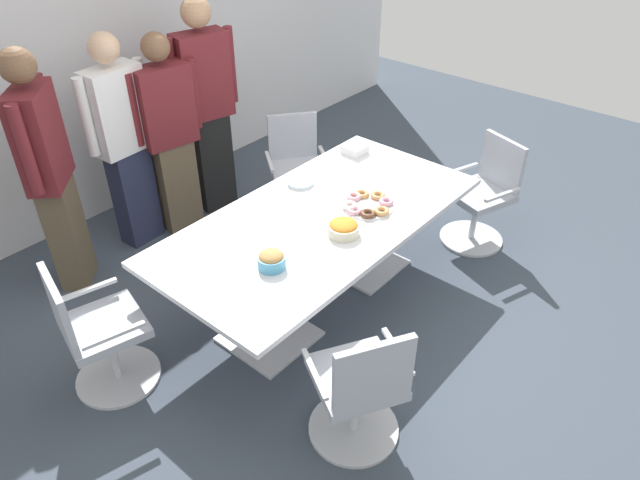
{
  "coord_description": "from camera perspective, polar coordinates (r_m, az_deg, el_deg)",
  "views": [
    {
      "loc": [
        -2.6,
        -2.21,
        2.96
      ],
      "look_at": [
        0.0,
        0.0,
        0.55
      ],
      "focal_mm": 32.93,
      "sensor_mm": 36.0,
      "label": 1
    }
  ],
  "objects": [
    {
      "name": "person_standing_2",
      "position": [
        5.04,
        -14.42,
        9.92
      ],
      "size": [
        0.61,
        0.29,
        1.72
      ],
      "rotation": [
        0.0,
        0.0,
        -3.31
      ],
      "color": "brown",
      "rests_on": "ground"
    },
    {
      "name": "napkin_pile",
      "position": [
        4.89,
        3.38,
        8.81
      ],
      "size": [
        0.17,
        0.17,
        0.07
      ],
      "primitive_type": "cube",
      "color": "white",
      "rests_on": "conference_table"
    },
    {
      "name": "person_standing_0",
      "position": [
        4.58,
        -24.83,
        6.08
      ],
      "size": [
        0.48,
        0.49,
        1.85
      ],
      "rotation": [
        0.0,
        0.0,
        -2.34
      ],
      "color": "brown",
      "rests_on": "ground"
    },
    {
      "name": "ground_plane",
      "position": [
        4.52,
        0.0,
        -5.75
      ],
      "size": [
        10.0,
        10.0,
        0.01
      ],
      "primitive_type": "cube",
      "color": "#3D4754"
    },
    {
      "name": "snack_bowl_chips_orange",
      "position": [
        3.86,
        2.3,
        1.2
      ],
      "size": [
        0.21,
        0.21,
        0.1
      ],
      "color": "beige",
      "rests_on": "conference_table"
    },
    {
      "name": "office_chair_3",
      "position": [
        5.32,
        -2.3,
        6.5
      ],
      "size": [
        0.76,
        0.76,
        0.91
      ],
      "rotation": [
        0.0,
        0.0,
        -3.79
      ],
      "color": "silver",
      "rests_on": "ground"
    },
    {
      "name": "person_standing_3",
      "position": [
        5.26,
        -10.96,
        12.73
      ],
      "size": [
        0.61,
        0.31,
        1.89
      ],
      "rotation": [
        0.0,
        0.0,
        -3.37
      ],
      "color": "black",
      "rests_on": "ground"
    },
    {
      "name": "donut_platter",
      "position": [
        4.18,
        4.6,
        3.48
      ],
      "size": [
        0.38,
        0.37,
        0.04
      ],
      "color": "white",
      "rests_on": "conference_table"
    },
    {
      "name": "office_chair_0",
      "position": [
        3.89,
        -20.79,
        -8.73
      ],
      "size": [
        0.66,
        0.66,
        0.91
      ],
      "rotation": [
        0.0,
        0.0,
        -1.83
      ],
      "color": "silver",
      "rests_on": "ground"
    },
    {
      "name": "snack_bowl_cookies",
      "position": [
        3.58,
        -4.75,
        -1.9
      ],
      "size": [
        0.18,
        0.18,
        0.12
      ],
      "color": "#4C9EC6",
      "rests_on": "conference_table"
    },
    {
      "name": "office_chair_1",
      "position": [
        3.36,
        3.85,
        -14.41
      ],
      "size": [
        0.74,
        0.74,
        0.91
      ],
      "rotation": [
        0.0,
        0.0,
        -0.52
      ],
      "color": "silver",
      "rests_on": "ground"
    },
    {
      "name": "conference_table",
      "position": [
        4.13,
        0.0,
        0.85
      ],
      "size": [
        2.4,
        1.2,
        0.75
      ],
      "color": "silver",
      "rests_on": "ground"
    },
    {
      "name": "person_standing_1",
      "position": [
        4.95,
        -18.57,
        9.14
      ],
      "size": [
        0.61,
        0.25,
        1.77
      ],
      "rotation": [
        0.0,
        0.0,
        -3.07
      ],
      "color": "#232842",
      "rests_on": "ground"
    },
    {
      "name": "office_chair_2",
      "position": [
        5.12,
        15.51,
        3.95
      ],
      "size": [
        0.69,
        0.69,
        0.91
      ],
      "rotation": [
        0.0,
        0.0,
        1.24
      ],
      "color": "silver",
      "rests_on": "ground"
    },
    {
      "name": "back_wall",
      "position": [
        5.52,
        -20.24,
        16.78
      ],
      "size": [
        8.0,
        0.1,
        2.8
      ],
      "primitive_type": "cube",
      "color": "white",
      "rests_on": "ground"
    },
    {
      "name": "plate_stack",
      "position": [
        4.45,
        -1.93,
        5.64
      ],
      "size": [
        0.2,
        0.2,
        0.03
      ],
      "color": "white",
      "rests_on": "conference_table"
    }
  ]
}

